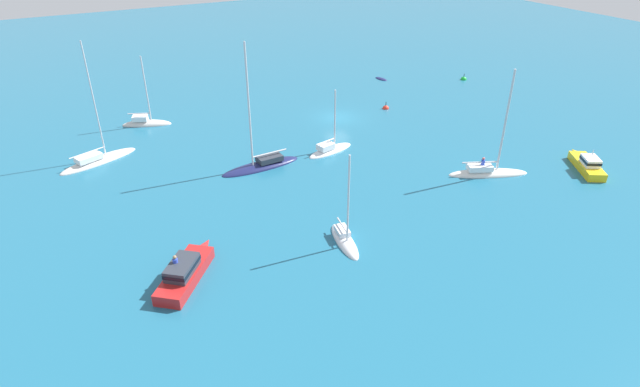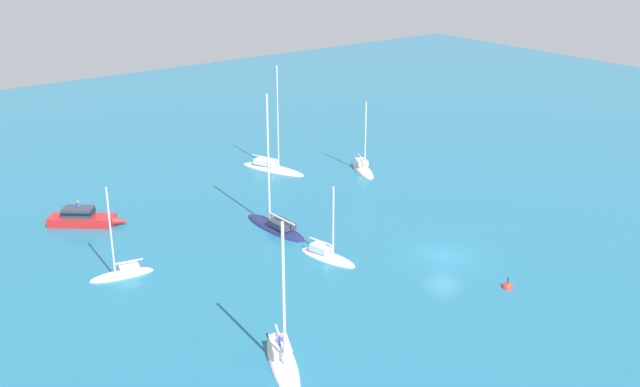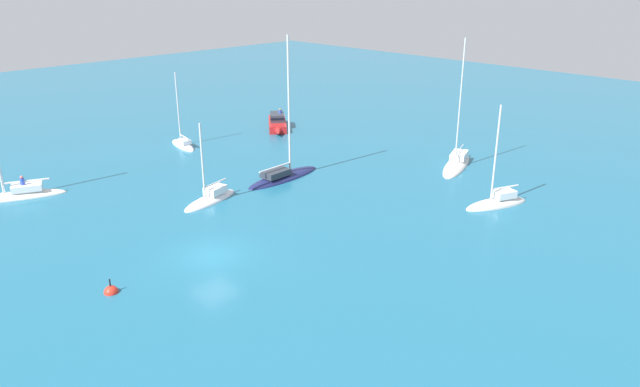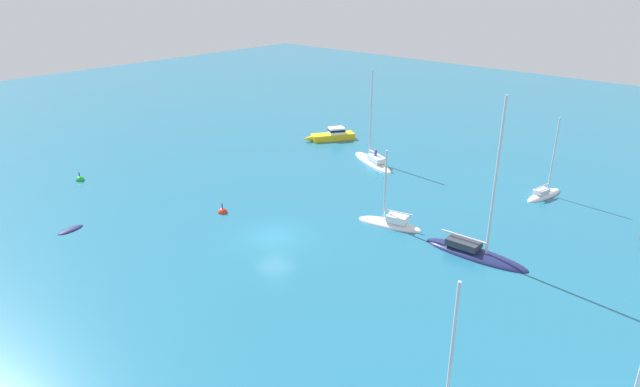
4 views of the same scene
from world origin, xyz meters
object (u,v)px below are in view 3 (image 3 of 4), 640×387
at_px(sailboat_1, 283,176).
at_px(yacht, 497,203).
at_px(ketch, 211,199).
at_px(sloop_1, 457,164).
at_px(mooring_buoy, 111,292).
at_px(sailboat, 183,145).
at_px(sloop, 16,195).
at_px(launch, 277,123).

xyz_separation_m(sailboat_1, yacht, (6.95, -15.35, -0.07)).
xyz_separation_m(ketch, sloop_1, (19.98, -8.20, 0.00)).
bearing_deg(mooring_buoy, sailboat, 49.31).
distance_m(sloop, sailboat_1, 20.11).
bearing_deg(sloop, sailboat_1, 171.75).
relative_size(yacht, mooring_buoy, 6.70).
relative_size(launch, sloop, 0.61).
height_order(launch, sailboat_1, sailboat_1).
relative_size(launch, mooring_buoy, 5.11).
relative_size(sailboat, sailboat_1, 0.63).
relative_size(sloop, ketch, 1.54).
bearing_deg(yacht, mooring_buoy, 4.54).
height_order(launch, sailboat, sailboat).
relative_size(sloop_1, mooring_buoy, 9.61).
height_order(ketch, mooring_buoy, ketch).
bearing_deg(sloop_1, sailboat_1, -53.86).
height_order(sailboat, sailboat_1, sailboat_1).
bearing_deg(sailboat, yacht, -154.76).
bearing_deg(sloop, launch, -152.04).
bearing_deg(launch, mooring_buoy, -16.24).
xyz_separation_m(sloop, mooring_buoy, (-1.68, -18.07, -0.20)).
xyz_separation_m(launch, sailboat_1, (-10.43, -12.56, -0.42)).
distance_m(sailboat_1, mooring_buoy, 19.97).
xyz_separation_m(launch, ketch, (-17.53, -12.52, -0.49)).
relative_size(ketch, yacht, 0.81).
height_order(sailboat_1, ketch, sailboat_1).
xyz_separation_m(sailboat, mooring_buoy, (-18.09, -21.04, -0.13)).
bearing_deg(sloop_1, sloop, -54.02).
bearing_deg(sloop, mooring_buoy, 109.08).
relative_size(sailboat, ketch, 1.16).
height_order(sloop_1, mooring_buoy, sloop_1).
height_order(sailboat_1, yacht, sailboat_1).
bearing_deg(mooring_buoy, sloop, 84.68).
xyz_separation_m(launch, yacht, (-3.48, -27.91, -0.49)).
height_order(sailboat, sloop, sloop).
xyz_separation_m(launch, sloop, (-27.37, -1.71, -0.43)).
height_order(yacht, mooring_buoy, yacht).
xyz_separation_m(sailboat_1, mooring_buoy, (-18.62, -7.22, -0.21)).
bearing_deg(sailboat_1, sloop, 144.36).
xyz_separation_m(launch, sloop_1, (2.45, -20.72, -0.49)).
xyz_separation_m(yacht, sloop_1, (5.93, 7.19, 0.00)).
height_order(sailboat, ketch, sailboat).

